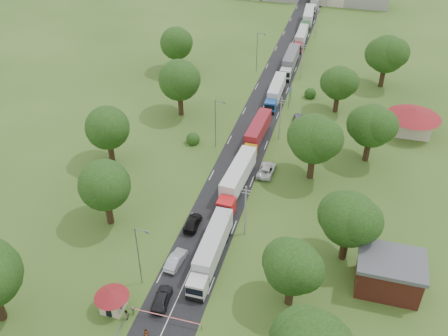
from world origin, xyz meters
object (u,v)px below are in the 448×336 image
(boom_barrier, at_px, (156,315))
(car_lane_front, at_px, (162,299))
(info_sign, at_px, (290,93))
(car_lane_mid, at_px, (176,260))
(truck_0, at_px, (211,250))
(pedestrian_near, at_px, (147,335))
(guard_booth, at_px, (112,298))

(boom_barrier, height_order, car_lane_front, car_lane_front)
(info_sign, bearing_deg, boom_barrier, -96.24)
(info_sign, height_order, car_lane_mid, info_sign)
(boom_barrier, relative_size, truck_0, 0.62)
(boom_barrier, xyz_separation_m, pedestrian_near, (0.02, -3.15, 0.05))
(car_lane_mid, bearing_deg, info_sign, -92.89)
(boom_barrier, xyz_separation_m, guard_booth, (-5.84, -0.00, 1.27))
(car_lane_mid, bearing_deg, truck_0, -152.88)
(car_lane_front, bearing_deg, car_lane_mid, -90.55)
(boom_barrier, xyz_separation_m, truck_0, (3.69, 11.33, 1.28))
(truck_0, bearing_deg, pedestrian_near, -104.21)
(guard_booth, relative_size, truck_0, 0.30)
(guard_booth, height_order, car_lane_mid, guard_booth)
(guard_booth, distance_m, truck_0, 14.81)
(car_lane_front, bearing_deg, pedestrian_near, 87.44)
(guard_booth, bearing_deg, pedestrian_near, -28.22)
(car_lane_front, bearing_deg, guard_booth, 19.17)
(guard_booth, bearing_deg, car_lane_front, 24.91)
(car_lane_front, height_order, pedestrian_near, pedestrian_near)
(guard_booth, height_order, info_sign, info_sign)
(boom_barrier, relative_size, car_lane_front, 1.93)
(info_sign, xyz_separation_m, pedestrian_near, (-6.54, -63.15, -2.07))
(truck_0, relative_size, car_lane_front, 3.09)
(guard_booth, relative_size, car_lane_mid, 0.93)
(info_sign, distance_m, truck_0, 48.76)
(guard_booth, bearing_deg, info_sign, 78.32)
(boom_barrier, relative_size, guard_booth, 2.10)
(car_lane_mid, bearing_deg, boom_barrier, 101.12)
(boom_barrier, distance_m, pedestrian_near, 3.15)
(boom_barrier, relative_size, pedestrian_near, 4.92)
(car_lane_front, height_order, car_lane_mid, car_lane_front)
(truck_0, relative_size, car_lane_mid, 3.11)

